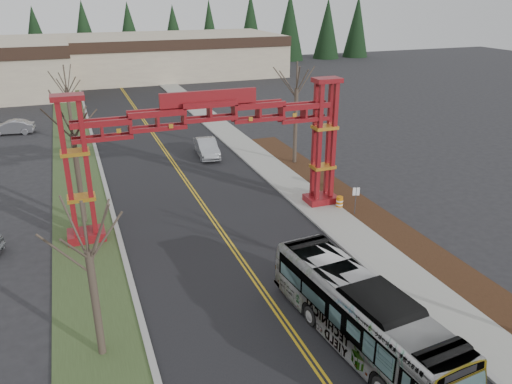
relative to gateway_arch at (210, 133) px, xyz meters
name	(u,v)px	position (x,y,z in m)	size (l,w,h in m)	color
road	(188,185)	(0.00, 7.00, -5.97)	(12.00, 110.00, 0.02)	black
lane_line_left	(187,185)	(-0.12, 7.00, -5.96)	(0.12, 100.00, 0.01)	gold
lane_line_right	(190,184)	(0.12, 7.00, -5.96)	(0.12, 100.00, 0.01)	gold
curb_right	(261,174)	(6.15, 7.00, -5.91)	(0.30, 110.00, 0.15)	#969591
sidewalk_right	(277,172)	(7.60, 7.00, -5.91)	(2.60, 110.00, 0.14)	gray
landscape_strip	(417,247)	(10.20, -8.00, -5.92)	(2.60, 50.00, 0.12)	black
grass_median	(82,198)	(-8.00, 7.00, -5.94)	(4.00, 110.00, 0.08)	#354623
curb_left	(108,194)	(-6.15, 7.00, -5.91)	(0.30, 110.00, 0.15)	#969591
gateway_arch	(210,133)	(0.00, 0.00, 0.00)	(18.20, 1.60, 8.90)	maroon
retail_building_east	(170,55)	(10.00, 61.95, -2.47)	(38.00, 20.30, 7.00)	tan
conifer_treeline	(105,34)	(0.25, 74.00, 0.50)	(116.10, 5.60, 13.00)	black
transit_bus	(361,315)	(2.39, -14.29, -4.48)	(2.53, 10.81, 3.01)	#B6B8BF
silver_sedan	(207,148)	(3.32, 13.53, -5.18)	(1.71, 4.89, 1.61)	#A5A8AD
parked_car_far_a	(12,127)	(-13.99, 28.25, -5.24)	(1.57, 4.51, 1.49)	#929299
bare_tree_median_near	(88,252)	(-8.00, -11.03, -1.13)	(3.17, 3.17, 6.97)	#382D26
bare_tree_median_mid	(72,135)	(-8.00, 2.69, -0.04)	(3.42, 3.42, 8.24)	#382D26
bare_tree_median_far	(66,88)	(-8.00, 22.38, -0.50)	(3.28, 3.28, 7.68)	#382D26
bare_tree_right_far	(297,89)	(10.00, 8.85, 0.57)	(3.34, 3.34, 8.80)	#382D26
street_sign	(356,196)	(9.18, -2.65, -4.53)	(0.45, 0.17, 2.02)	#3F3F44
barrel_south	(340,202)	(8.81, -1.23, -5.54)	(0.48, 0.48, 0.88)	orange
barrel_mid	(329,192)	(8.96, 0.62, -5.48)	(0.54, 0.54, 1.01)	orange
barrel_north	(329,181)	(9.99, 2.52, -5.44)	(0.59, 0.59, 1.09)	orange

